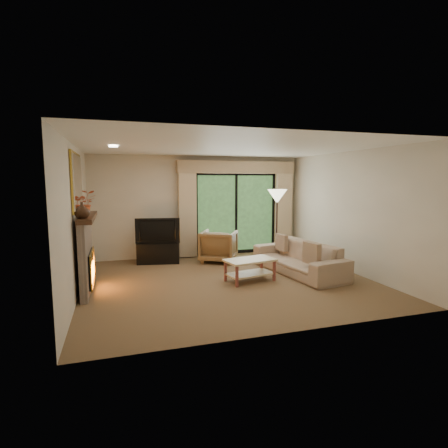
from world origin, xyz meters
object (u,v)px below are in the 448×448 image
object	(u,v)px
media_console	(158,253)
coffee_table	(250,270)
armchair	(219,246)
sofa	(298,258)

from	to	relation	value
media_console	coffee_table	xyz separation A→B (m)	(1.55, -2.09, -0.03)
media_console	armchair	size ratio (longest dim) A/B	1.18
media_console	sofa	size ratio (longest dim) A/B	0.43
armchair	sofa	xyz separation A→B (m)	(1.33, -1.54, -0.05)
media_console	armchair	xyz separation A→B (m)	(1.43, -0.31, 0.14)
media_console	coffee_table	distance (m)	2.60
sofa	coffee_table	bearing A→B (deg)	-86.86
armchair	sofa	size ratio (longest dim) A/B	0.37
media_console	armchair	world-z (taller)	armchair
media_console	coffee_table	bearing A→B (deg)	-42.96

